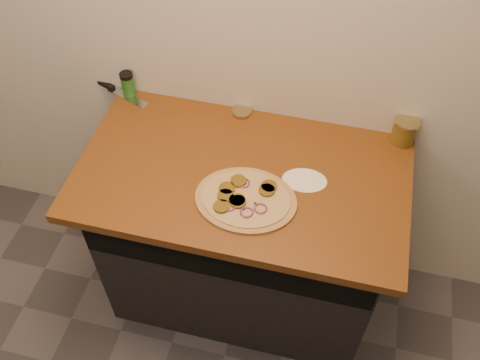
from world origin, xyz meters
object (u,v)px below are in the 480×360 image
(salsa_jar, at_px, (405,131))
(spice_shaker, at_px, (128,84))
(chefs_knife, at_px, (115,90))
(pizza, at_px, (245,199))

(salsa_jar, xyz_separation_m, spice_shaker, (-1.10, 0.00, 0.00))
(chefs_knife, distance_m, spice_shaker, 0.08)
(pizza, height_order, chefs_knife, pizza)
(chefs_knife, relative_size, spice_shaker, 2.62)
(salsa_jar, distance_m, spice_shaker, 1.10)
(chefs_knife, bearing_deg, spice_shaker, -5.98)
(pizza, xyz_separation_m, chefs_knife, (-0.66, 0.43, -0.00))
(chefs_knife, height_order, salsa_jar, salsa_jar)
(pizza, distance_m, salsa_jar, 0.66)
(spice_shaker, bearing_deg, pizza, -35.68)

